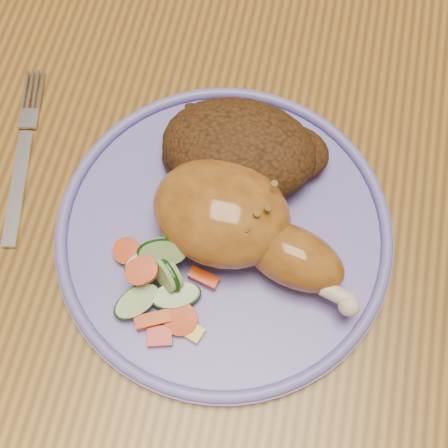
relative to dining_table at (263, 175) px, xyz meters
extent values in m
plane|color=brown|center=(0.00, 0.00, -0.67)|extent=(4.00, 4.00, 0.00)
cube|color=olive|center=(0.00, 0.00, 0.06)|extent=(0.90, 1.40, 0.04)
cylinder|color=#4C2D16|center=(-0.18, 0.37, -0.46)|extent=(0.04, 0.04, 0.41)
cylinder|color=#4C2D16|center=(0.18, 0.37, -0.46)|extent=(0.04, 0.04, 0.41)
cylinder|color=#6C63BE|center=(-0.02, -0.11, 0.09)|extent=(0.29, 0.29, 0.01)
torus|color=#6C63BE|center=(-0.02, -0.11, 0.10)|extent=(0.28, 0.28, 0.01)
ellipsoid|color=#9F6021|center=(-0.02, -0.10, 0.13)|extent=(0.13, 0.11, 0.06)
ellipsoid|color=#9F6021|center=(0.04, -0.13, 0.12)|extent=(0.10, 0.07, 0.05)
sphere|color=beige|center=(0.09, -0.16, 0.12)|extent=(0.02, 0.02, 0.02)
ellipsoid|color=#3F240F|center=(-0.02, -0.04, 0.12)|extent=(0.13, 0.10, 0.06)
ellipsoid|color=#3F240F|center=(0.02, -0.03, 0.11)|extent=(0.07, 0.05, 0.04)
ellipsoid|color=#3F240F|center=(-0.06, -0.05, 0.11)|extent=(0.05, 0.05, 0.03)
cube|color=#A50A05|center=(-0.05, -0.21, 0.10)|extent=(0.02, 0.02, 0.01)
cube|color=#E5A507|center=(-0.03, -0.20, 0.10)|extent=(0.02, 0.02, 0.01)
cylinder|color=red|center=(-0.07, -0.16, 0.12)|extent=(0.02, 0.02, 0.01)
cube|color=red|center=(-0.03, -0.15, 0.10)|extent=(0.03, 0.02, 0.01)
cylinder|color=red|center=(-0.04, -0.19, 0.10)|extent=(0.03, 0.03, 0.01)
cylinder|color=red|center=(-0.09, -0.14, 0.10)|extent=(0.02, 0.02, 0.01)
cube|color=red|center=(-0.06, -0.19, 0.10)|extent=(0.03, 0.02, 0.01)
cylinder|color=red|center=(-0.07, -0.16, 0.12)|extent=(0.02, 0.02, 0.01)
cylinder|color=#9DB978|center=(-0.04, -0.17, 0.10)|extent=(0.05, 0.05, 0.01)
cylinder|color=#9DB978|center=(-0.06, -0.16, 0.11)|extent=(0.04, 0.04, 0.04)
cylinder|color=#9DB978|center=(-0.07, -0.15, 0.10)|extent=(0.05, 0.05, 0.02)
cylinder|color=#9DB978|center=(-0.06, -0.14, 0.12)|extent=(0.04, 0.04, 0.03)
cylinder|color=#9DB978|center=(-0.07, -0.18, 0.10)|extent=(0.05, 0.05, 0.02)
cube|color=silver|center=(-0.21, -0.10, 0.09)|extent=(0.03, 0.11, 0.00)
cube|color=silver|center=(-0.22, -0.03, 0.09)|extent=(0.03, 0.07, 0.00)
camera|label=1|loc=(0.02, -0.30, 0.58)|focal=50.00mm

